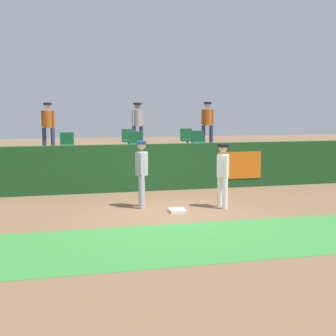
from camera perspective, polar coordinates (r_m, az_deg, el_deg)
The scene contains 15 objects.
ground_plane at distance 11.56m, azimuth 0.09°, elevation -5.67°, with size 60.00×60.00×0.00m, color brown.
grass_foreground_strip at distance 9.28m, azimuth 3.64°, elevation -8.95°, with size 18.00×2.80×0.01m, color #388438.
first_base at distance 11.73m, azimuth 1.14°, elevation -5.28°, with size 0.40×0.40×0.08m, color white.
player_fielder_home at distance 12.17m, azimuth 6.79°, elevation -0.39°, with size 0.35×0.54×1.69m.
player_runner_visitor at distance 12.12m, azimuth -3.28°, elevation -0.15°, with size 0.41×0.48×1.76m.
field_wall at distance 14.61m, azimuth -2.89°, elevation 0.06°, with size 18.00×0.26×1.49m.
bleacher_platform at distance 17.16m, azimuth -4.51°, elevation 0.27°, with size 18.00×4.80×0.97m, color #59595E.
seat_back_center at distance 17.72m, azimuth -4.93°, elevation 3.61°, with size 0.47×0.44×0.84m.
seat_front_right at distance 16.47m, azimuth 3.77°, elevation 3.32°, with size 0.44×0.44×0.84m.
seat_back_right at distance 18.21m, azimuth 2.35°, elevation 3.73°, with size 0.46×0.44×0.84m.
seat_front_left at distance 15.73m, azimuth -12.37°, elevation 2.97°, with size 0.45×0.44×0.84m.
seat_front_center at distance 15.95m, azimuth -3.98°, elevation 3.19°, with size 0.47×0.44×0.84m.
spectator_hooded at distance 18.10m, azimuth -14.61°, elevation 5.37°, with size 0.50×0.43×1.85m.
spectator_capped at distance 19.26m, azimuth 4.90°, elevation 5.78°, with size 0.53×0.37×1.90m.
spectator_casual at distance 18.84m, azimuth -3.78°, elevation 5.69°, with size 0.50×0.45×1.86m.
Camera 1 is at (-2.63, -10.94, 2.63)m, focal length 49.29 mm.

